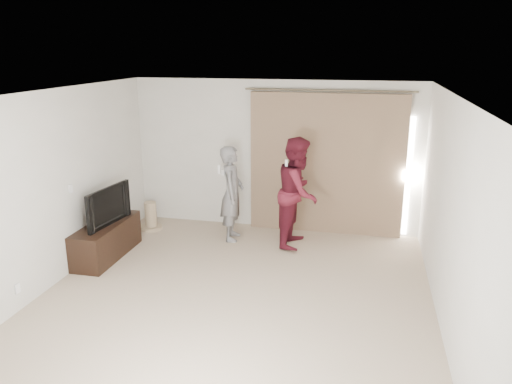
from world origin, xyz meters
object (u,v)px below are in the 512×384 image
Objects in this scene: person_woman at (298,192)px; tv_console at (106,240)px; tv at (103,205)px; person_man at (232,193)px.

tv_console is at bearing -157.72° from person_woman.
person_man is (1.69, 1.14, -0.03)m from tv.
person_man is (1.69, 1.14, 0.53)m from tv_console.
person_woman reaches higher than person_man.
person_man is at bearing -48.44° from tv.
tv reaches higher than tv_console.
person_man is 0.89× the size of person_woman.
person_woman is at bearing 22.28° from tv_console.
tv_console is 0.79× the size of person_woman.
person_man is at bearing 34.03° from tv_console.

